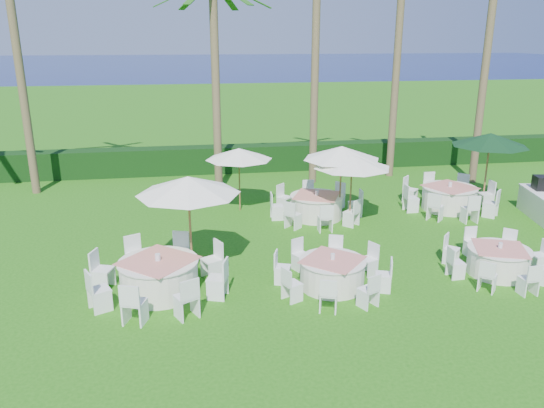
{
  "coord_description": "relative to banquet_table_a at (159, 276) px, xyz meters",
  "views": [
    {
      "loc": [
        -3.13,
        -12.07,
        6.04
      ],
      "look_at": [
        -0.73,
        2.66,
        1.3
      ],
      "focal_mm": 35.0,
      "sensor_mm": 36.0,
      "label": 1
    }
  ],
  "objects": [
    {
      "name": "ground",
      "position": [
        3.96,
        -0.03,
        -0.45
      ],
      "size": [
        120.0,
        120.0,
        0.0
      ],
      "primitive_type": "plane",
      "color": "#1F5F10",
      "rests_on": "ground"
    },
    {
      "name": "hedge",
      "position": [
        3.96,
        11.97,
        0.15
      ],
      "size": [
        34.0,
        1.0,
        1.2
      ],
      "primitive_type": "cube",
      "color": "black",
      "rests_on": "ground"
    },
    {
      "name": "ocean",
      "position": [
        3.96,
        101.97,
        -0.45
      ],
      "size": [
        260.0,
        260.0,
        0.0
      ],
      "primitive_type": "plane",
      "color": "#081051",
      "rests_on": "ground"
    },
    {
      "name": "banquet_table_a",
      "position": [
        0.0,
        0.0,
        0.0
      ],
      "size": [
        3.36,
        3.36,
        1.02
      ],
      "color": "silver",
      "rests_on": "ground"
    },
    {
      "name": "banquet_table_b",
      "position": [
        4.27,
        -0.37,
        -0.06
      ],
      "size": [
        2.88,
        2.88,
        0.89
      ],
      "color": "silver",
      "rests_on": "ground"
    },
    {
      "name": "banquet_table_c",
      "position": [
        8.83,
        -0.32,
        -0.07
      ],
      "size": [
        2.85,
        2.85,
        0.87
      ],
      "color": "silver",
      "rests_on": "ground"
    },
    {
      "name": "banquet_table_e",
      "position": [
        5.17,
        4.91,
        -0.03
      ],
      "size": [
        3.21,
        3.21,
        0.97
      ],
      "color": "silver",
      "rests_on": "ground"
    },
    {
      "name": "banquet_table_f",
      "position": [
        10.14,
        5.03,
        -0.0
      ],
      "size": [
        3.38,
        3.38,
        1.02
      ],
      "color": "silver",
      "rests_on": "ground"
    },
    {
      "name": "umbrella_a",
      "position": [
        0.81,
        1.0,
        1.98
      ],
      "size": [
        2.68,
        2.68,
        2.66
      ],
      "color": "brown",
      "rests_on": "ground"
    },
    {
      "name": "umbrella_b",
      "position": [
        6.09,
        4.01,
        1.72
      ],
      "size": [
        2.55,
        2.55,
        2.38
      ],
      "color": "brown",
      "rests_on": "ground"
    },
    {
      "name": "umbrella_c",
      "position": [
        2.62,
        6.12,
        1.64
      ],
      "size": [
        2.37,
        2.37,
        2.29
      ],
      "color": "brown",
      "rests_on": "ground"
    },
    {
      "name": "umbrella_d",
      "position": [
        5.9,
        4.6,
        1.88
      ],
      "size": [
        2.59,
        2.59,
        2.56
      ],
      "color": "brown",
      "rests_on": "ground"
    },
    {
      "name": "umbrella_green",
      "position": [
        11.67,
        5.33,
        2.02
      ],
      "size": [
        2.74,
        2.74,
        2.7
      ],
      "color": "brown",
      "rests_on": "ground"
    },
    {
      "name": "palm_a",
      "position": [
        -5.25,
        9.7,
        5.21
      ],
      "size": [
        4.38,
        4.22,
        10.37
      ],
      "color": "brown",
      "rests_on": "ground"
    },
    {
      "name": "palm_b",
      "position": [
        2.05,
        8.92,
        4.01
      ],
      "size": [
        4.41,
        4.03,
        8.03
      ],
      "color": "brown",
      "rests_on": "ground"
    },
    {
      "name": "palm_c",
      "position": [
        6.13,
        9.51,
        5.12
      ],
      "size": [
        4.33,
        4.3,
        10.2
      ],
      "color": "brown",
      "rests_on": "ground"
    },
    {
      "name": "palm_d",
      "position": [
        9.83,
        10.04,
        4.38
      ],
      "size": [
        4.33,
        4.3,
        8.76
      ],
      "color": "brown",
      "rests_on": "ground"
    },
    {
      "name": "palm_e",
      "position": [
        12.97,
        8.42,
        5.37
      ],
      "size": [
        4.33,
        4.31,
        10.7
      ],
      "color": "brown",
      "rests_on": "ground"
    }
  ]
}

